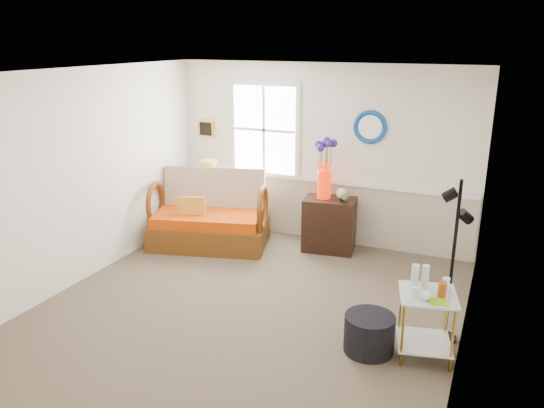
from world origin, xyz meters
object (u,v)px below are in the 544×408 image
at_px(lamp_stand, 210,211).
at_px(floor_lamp, 453,263).
at_px(side_table, 425,325).
at_px(ottoman, 369,333).
at_px(cabinet, 329,225).
at_px(loveseat, 209,210).

xyz_separation_m(lamp_stand, floor_lamp, (3.81, -1.84, 0.54)).
xyz_separation_m(side_table, floor_lamp, (0.16, 0.40, 0.51)).
relative_size(side_table, ottoman, 1.34).
bearing_deg(floor_lamp, cabinet, 125.08).
distance_m(loveseat, ottoman, 3.36).
relative_size(cabinet, ottoman, 1.56).
bearing_deg(side_table, lamp_stand, 148.49).
height_order(lamp_stand, cabinet, cabinet).
xyz_separation_m(lamp_stand, side_table, (3.66, -2.24, 0.03)).
xyz_separation_m(floor_lamp, ottoman, (-0.65, -0.53, -0.65)).
height_order(lamp_stand, side_table, side_table).
distance_m(floor_lamp, ottoman, 1.06).
bearing_deg(ottoman, floor_lamp, 38.97).
bearing_deg(ottoman, loveseat, 147.88).
height_order(cabinet, floor_lamp, floor_lamp).
distance_m(side_table, ottoman, 0.53).
xyz_separation_m(cabinet, ottoman, (1.17, -2.31, -0.19)).
bearing_deg(cabinet, ottoman, -71.08).
bearing_deg(ottoman, cabinet, 116.89).
distance_m(cabinet, ottoman, 2.60).
distance_m(loveseat, cabinet, 1.75).
height_order(lamp_stand, floor_lamp, floor_lamp).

